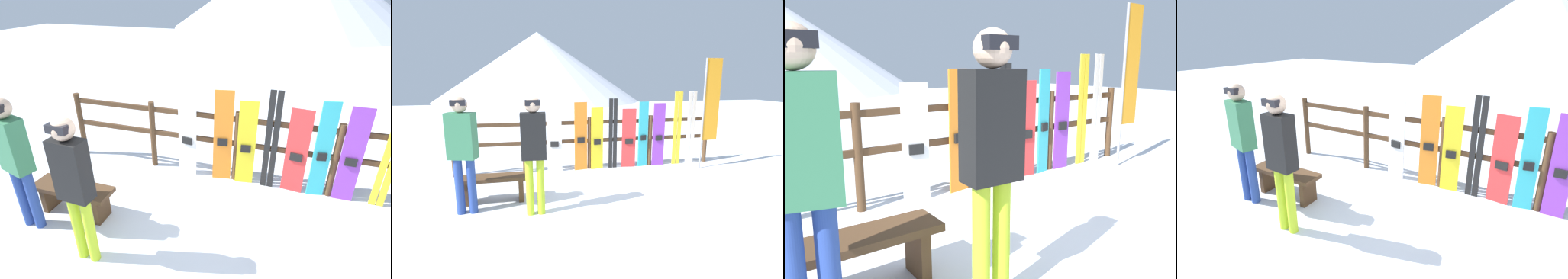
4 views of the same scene
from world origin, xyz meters
The scene contains 13 objects.
ground_plane centered at (0.00, 0.00, 0.00)m, with size 40.00×40.00×0.00m, color white.
mountain_backdrop centered at (0.00, 23.70, 3.00)m, with size 18.00×18.00×6.00m.
fence centered at (0.00, 1.70, 0.71)m, with size 5.91×0.10×1.19m.
bench centered at (-1.96, 0.17, 0.32)m, with size 1.13×0.36×0.45m.
person_plaid_green centered at (-2.35, -0.20, 1.06)m, with size 0.44×0.31×1.79m.
person_black centered at (-1.31, -0.46, 1.08)m, with size 0.37×0.24×1.80m.
snowboard_white centered at (-0.80, 1.65, 0.69)m, with size 0.32×0.09×1.38m.
snowboard_orange centered at (-0.22, 1.65, 0.76)m, with size 0.30×0.09×1.53m.
snowboard_yellow centered at (0.16, 1.65, 0.70)m, with size 0.28×0.08×1.40m.
ski_pair_black centered at (0.53, 1.65, 0.80)m, with size 0.20×0.02×1.60m.
snowboard_red centered at (0.91, 1.65, 0.68)m, with size 0.32×0.08×1.36m.
snowboard_cyan centered at (1.25, 1.65, 0.75)m, with size 0.25×0.09×1.52m.
snowboard_purple centered at (1.64, 1.65, 0.73)m, with size 0.29×0.06×1.48m.
Camera 4 is at (1.34, -2.81, 2.45)m, focal length 28.00 mm.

